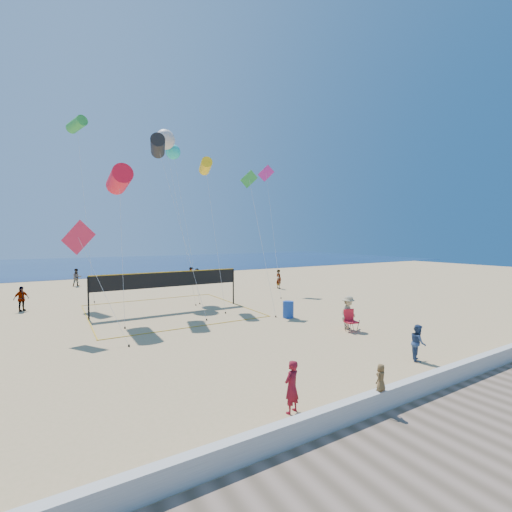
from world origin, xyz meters
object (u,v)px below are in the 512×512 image
woman (292,387)px  trash_barrel (288,309)px  camp_chair (350,319)px  volleyball_net (169,284)px

woman → trash_barrel: woman is taller
woman → camp_chair: 9.46m
woman → volleyball_net: bearing=-111.7°
volleyball_net → camp_chair: bearing=-55.8°
volleyball_net → woman: bearing=-93.9°
trash_barrel → volleyball_net: (-5.83, 5.80, 1.36)m
trash_barrel → camp_chair: bearing=-76.7°
woman → volleyball_net: volleyball_net is taller
trash_barrel → volleyball_net: bearing=135.1°
camp_chair → volleyball_net: bearing=135.1°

